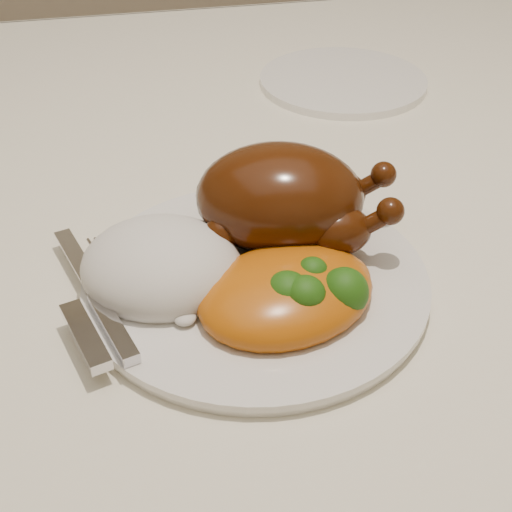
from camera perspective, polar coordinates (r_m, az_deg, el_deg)
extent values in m
cube|color=brown|center=(0.76, -8.63, 4.77)|extent=(1.60, 0.90, 0.04)
cube|color=#EBE5CA|center=(0.75, -8.80, 6.33)|extent=(1.72, 1.02, 0.01)
cube|color=#EBE5CA|center=(1.24, -10.65, 14.51)|extent=(1.72, 0.01, 0.18)
cylinder|color=white|center=(0.58, 0.00, -2.05)|extent=(0.33, 0.33, 0.01)
cylinder|color=white|center=(0.94, 6.97, 13.74)|extent=(0.27, 0.27, 0.01)
ellipsoid|color=#471B07|center=(0.59, 1.90, 4.67)|extent=(0.16, 0.14, 0.09)
ellipsoid|color=#471B07|center=(0.58, 1.08, 6.01)|extent=(0.08, 0.06, 0.04)
ellipsoid|color=#471B07|center=(0.58, 6.68, 1.99)|extent=(0.05, 0.04, 0.04)
sphere|color=#471B07|center=(0.57, 10.71, 3.54)|extent=(0.02, 0.02, 0.02)
ellipsoid|color=#471B07|center=(0.62, 6.44, 4.97)|extent=(0.05, 0.04, 0.04)
sphere|color=#471B07|center=(0.62, 10.16, 6.44)|extent=(0.02, 0.02, 0.02)
sphere|color=#471B07|center=(0.58, -2.76, 1.85)|extent=(0.03, 0.03, 0.03)
sphere|color=#471B07|center=(0.63, -2.25, 5.25)|extent=(0.03, 0.03, 0.03)
ellipsoid|color=white|center=(0.57, -7.57, -0.88)|extent=(0.16, 0.15, 0.07)
ellipsoid|color=#B65B0B|center=(0.54, 2.43, -3.04)|extent=(0.17, 0.15, 0.05)
ellipsoid|color=#B65B0B|center=(0.56, 5.91, -1.76)|extent=(0.06, 0.06, 0.03)
ellipsoid|color=#18410A|center=(0.53, 4.27, -3.21)|extent=(0.03, 0.03, 0.03)
ellipsoid|color=#18410A|center=(0.53, 3.12, -3.72)|extent=(0.04, 0.04, 0.04)
ellipsoid|color=#18410A|center=(0.52, 2.53, -2.87)|extent=(0.03, 0.03, 0.03)
ellipsoid|color=#18410A|center=(0.53, 7.05, -2.91)|extent=(0.04, 0.04, 0.04)
ellipsoid|color=#18410A|center=(0.54, 4.53, -1.33)|extent=(0.02, 0.02, 0.02)
ellipsoid|color=#18410A|center=(0.55, 3.90, -1.42)|extent=(0.03, 0.03, 0.02)
ellipsoid|color=#18410A|center=(0.52, 3.96, -3.08)|extent=(0.03, 0.03, 0.03)
ellipsoid|color=#18410A|center=(0.55, 0.33, -1.72)|extent=(0.03, 0.03, 0.03)
ellipsoid|color=#18410A|center=(0.53, 4.57, -3.88)|extent=(0.03, 0.03, 0.04)
cube|color=silver|center=(0.59, -13.67, -0.96)|extent=(0.05, 0.12, 0.00)
cube|color=silver|center=(0.53, -13.50, -6.23)|extent=(0.04, 0.08, 0.01)
cube|color=silver|center=(0.53, -11.39, -5.61)|extent=(0.03, 0.08, 0.01)
cube|color=silver|center=(0.59, -11.80, -0.64)|extent=(0.04, 0.08, 0.00)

